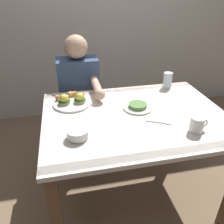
% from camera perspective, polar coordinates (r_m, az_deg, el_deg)
% --- Properties ---
extents(ground_plane, '(6.00, 6.00, 0.00)m').
position_cam_1_polar(ground_plane, '(2.00, 4.73, -19.28)').
color(ground_plane, '#7F664C').
extents(back_wall, '(4.80, 0.10, 2.60)m').
position_cam_1_polar(back_wall, '(2.78, -3.64, 25.46)').
color(back_wall, silver).
rests_on(back_wall, ground_plane).
extents(dining_table, '(1.20, 0.90, 0.74)m').
position_cam_1_polar(dining_table, '(1.58, 5.67, -4.01)').
color(dining_table, silver).
rests_on(dining_table, ground_plane).
extents(eggs_benedict_plate, '(0.27, 0.27, 0.09)m').
position_cam_1_polar(eggs_benedict_plate, '(1.66, -9.85, 2.71)').
color(eggs_benedict_plate, white).
rests_on(eggs_benedict_plate, dining_table).
extents(fruit_bowl, '(0.12, 0.12, 0.05)m').
position_cam_1_polar(fruit_bowl, '(1.29, -8.41, -5.39)').
color(fruit_bowl, white).
rests_on(fruit_bowl, dining_table).
extents(coffee_mug, '(0.11, 0.08, 0.09)m').
position_cam_1_polar(coffee_mug, '(1.41, 20.35, -2.82)').
color(coffee_mug, white).
rests_on(coffee_mug, dining_table).
extents(fork, '(0.15, 0.09, 0.00)m').
position_cam_1_polar(fork, '(1.46, 11.91, -2.55)').
color(fork, silver).
rests_on(fork, dining_table).
extents(water_glass_near, '(0.07, 0.07, 0.13)m').
position_cam_1_polar(water_glass_near, '(1.94, 13.55, 7.48)').
color(water_glass_near, silver).
rests_on(water_glass_near, dining_table).
extents(side_plate, '(0.20, 0.20, 0.04)m').
position_cam_1_polar(side_plate, '(1.59, 6.36, 1.33)').
color(side_plate, white).
rests_on(side_plate, dining_table).
extents(diner_person, '(0.34, 0.54, 1.14)m').
position_cam_1_polar(diner_person, '(2.04, -7.90, 4.59)').
color(diner_person, '#33333D').
rests_on(diner_person, ground_plane).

